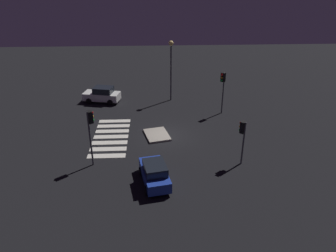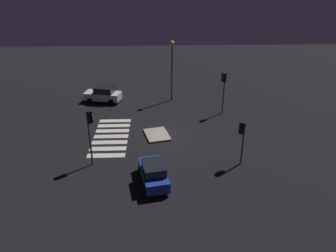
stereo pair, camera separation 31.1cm
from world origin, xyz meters
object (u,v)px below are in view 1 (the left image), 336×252
at_px(car_white, 102,95).
at_px(traffic_light_east, 90,125).
at_px(car_blue, 155,173).
at_px(traffic_light_north, 243,132).
at_px(street_lamp, 171,60).
at_px(traffic_light_west, 223,83).
at_px(traffic_island, 157,135).

relative_size(car_white, traffic_light_east, 0.97).
height_order(car_blue, traffic_light_north, traffic_light_north).
height_order(car_blue, traffic_light_east, traffic_light_east).
bearing_deg(street_lamp, traffic_light_north, 18.42).
relative_size(traffic_light_east, traffic_light_west, 1.01).
relative_size(car_white, traffic_light_north, 1.21).
xyz_separation_m(traffic_island, car_white, (-8.96, -6.25, 0.81)).
bearing_deg(traffic_island, traffic_light_north, 52.48).
relative_size(traffic_light_west, traffic_light_north, 1.24).
xyz_separation_m(car_blue, traffic_light_west, (-12.35, 7.30, 2.60)).
xyz_separation_m(traffic_light_east, street_lamp, (-13.86, 6.90, 1.35)).
distance_m(traffic_light_north, street_lamp, 15.16).
distance_m(car_blue, traffic_light_north, 7.51).
bearing_deg(car_blue, traffic_light_west, -41.51).
xyz_separation_m(traffic_island, traffic_light_east, (4.65, -5.07, 3.40)).
bearing_deg(traffic_island, car_blue, -2.22).
bearing_deg(traffic_light_east, traffic_island, 5.32).
bearing_deg(car_white, car_blue, 122.56).
relative_size(car_white, traffic_light_west, 0.98).
bearing_deg(traffic_light_north, traffic_island, 4.80).
distance_m(traffic_light_east, traffic_light_west, 15.43).
bearing_deg(street_lamp, traffic_light_east, -26.46).
bearing_deg(traffic_light_west, car_white, -56.55).
relative_size(traffic_island, car_white, 0.71).
xyz_separation_m(car_white, car_blue, (16.37, 5.96, -0.06)).
height_order(traffic_light_north, street_lamp, street_lamp).
height_order(car_blue, traffic_light_west, traffic_light_west).
distance_m(car_white, traffic_light_west, 14.09).
bearing_deg(traffic_light_north, traffic_light_east, 40.39).
xyz_separation_m(traffic_light_west, street_lamp, (-4.27, -5.19, 1.39)).
xyz_separation_m(car_blue, traffic_light_north, (-2.36, 6.86, 1.95)).
bearing_deg(car_blue, street_lamp, -18.18).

